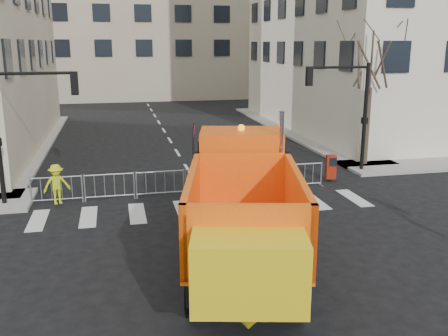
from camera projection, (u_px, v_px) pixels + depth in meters
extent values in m
plane|color=black|center=(248.00, 267.00, 14.44)|extent=(120.00, 120.00, 0.00)
cube|color=gray|center=(199.00, 186.00, 22.47)|extent=(64.00, 5.00, 0.15)
cylinder|color=black|center=(365.00, 119.00, 24.56)|extent=(0.18, 0.18, 5.40)
cube|color=black|center=(242.00, 228.00, 14.53)|extent=(4.41, 8.59, 0.51)
cylinder|color=black|center=(206.00, 210.00, 17.52)|extent=(0.67, 1.31, 1.25)
cylinder|color=black|center=(274.00, 210.00, 17.50)|extent=(0.67, 1.31, 1.25)
cylinder|color=black|center=(199.00, 264.00, 13.21)|extent=(0.67, 1.31, 1.25)
cylinder|color=black|center=(289.00, 264.00, 13.19)|extent=(0.67, 1.31, 1.25)
cylinder|color=black|center=(195.00, 291.00, 11.78)|extent=(0.67, 1.31, 1.25)
cylinder|color=black|center=(296.00, 291.00, 11.76)|extent=(0.67, 1.31, 1.25)
cube|color=#FA5A0D|center=(240.00, 170.00, 17.87)|extent=(2.74, 2.32, 1.14)
cube|color=#FA5A0D|center=(241.00, 161.00, 16.27)|extent=(2.97, 2.37, 2.05)
cylinder|color=silver|center=(281.00, 155.00, 15.33)|extent=(0.16, 0.16, 2.74)
cube|color=#FA5A0D|center=(244.00, 206.00, 12.69)|extent=(3.91, 5.53, 1.88)
cube|color=yellow|center=(249.00, 272.00, 9.79)|extent=(2.48, 1.62, 1.48)
cube|color=brown|center=(239.00, 186.00, 20.03)|extent=(3.70, 1.46, 1.28)
imported|color=black|center=(199.00, 177.00, 20.80)|extent=(0.76, 0.76, 1.78)
imported|color=black|center=(208.00, 181.00, 20.18)|extent=(0.95, 0.79, 1.77)
imported|color=black|center=(236.00, 178.00, 20.11)|extent=(1.22, 1.15, 2.03)
imported|color=#CADB19|center=(57.00, 184.00, 19.52)|extent=(1.16, 0.88, 1.59)
cube|color=maroon|center=(331.00, 167.00, 23.27)|extent=(0.52, 0.49, 1.10)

